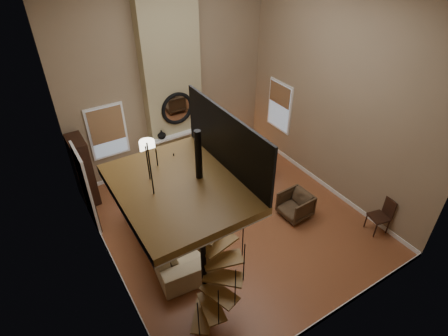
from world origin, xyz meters
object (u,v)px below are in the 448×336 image
armchair_near (259,167)px  side_chair (383,214)px  accent_lamp (226,142)px  sofa (168,232)px  armchair_far (297,204)px  hutch (83,170)px  floor_lamp (148,151)px  coffee_table (223,211)px

armchair_near → side_chair: (1.23, -3.30, 0.17)m
accent_lamp → side_chair: (1.17, -5.17, 0.28)m
sofa → armchair_far: (3.21, -0.80, -0.04)m
armchair_far → accent_lamp: bearing=174.7°
hutch → armchair_far: hutch is taller
armchair_far → accent_lamp: armchair_far is taller
hutch → side_chair: bearing=-41.0°
floor_lamp → side_chair: 5.96m
coffee_table → floor_lamp: bearing=120.0°
armchair_far → accent_lamp: 3.70m
armchair_near → floor_lamp: 3.22m
coffee_table → accent_lamp: bearing=56.7°
armchair_far → sofa: bearing=-106.5°
floor_lamp → side_chair: size_ratio=1.84×
sofa → armchair_far: bearing=-98.2°
coffee_table → side_chair: side_chair is taller
sofa → side_chair: side_chair is taller
sofa → accent_lamp: bearing=-43.8°
floor_lamp → coffee_table: bearing=-60.0°
armchair_far → hutch: bearing=-131.2°
armchair_near → sofa: bearing=-93.0°
hutch → armchair_far: 5.57m
sofa → floor_lamp: (0.44, 1.92, 1.02)m
sofa → accent_lamp: sofa is taller
hutch → armchair_near: (4.45, -1.65, -0.60)m
sofa → armchair_far: 3.31m
armchair_near → accent_lamp: armchair_near is taller
side_chair → accent_lamp: bearing=102.8°
armchair_near → armchair_far: armchair_near is taller
accent_lamp → armchair_near: bearing=-91.6°
sofa → coffee_table: sofa is taller
sofa → side_chair: size_ratio=3.11×
sofa → armchair_near: (3.34, 1.01, -0.04)m
armchair_near → accent_lamp: size_ratio=1.49×
side_chair → armchair_far: bearing=132.4°
sofa → floor_lamp: 2.22m
accent_lamp → floor_lamp: bearing=-161.9°
hutch → side_chair: 7.54m
hutch → armchair_near: hutch is taller
armchair_far → accent_lamp: (0.18, 3.69, -0.10)m
hutch → floor_lamp: hutch is taller
floor_lamp → side_chair: bearing=-45.5°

